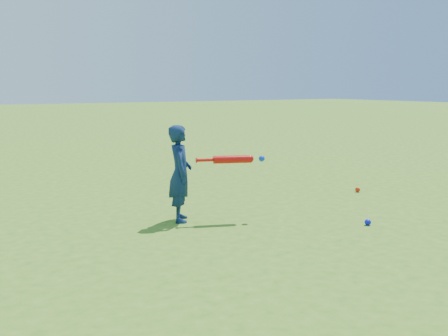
# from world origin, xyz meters

# --- Properties ---
(ground) EXTENTS (80.00, 80.00, 0.00)m
(ground) POSITION_xyz_m (0.00, 0.00, 0.00)
(ground) COLOR #3D6D1A
(ground) RESTS_ON ground
(child) EXTENTS (0.40, 0.47, 1.09)m
(child) POSITION_xyz_m (0.14, 0.53, 0.54)
(child) COLOR #0F2149
(child) RESTS_ON ground
(ground_ball_red) EXTENTS (0.07, 0.07, 0.07)m
(ground_ball_red) POSITION_xyz_m (3.01, 0.59, 0.04)
(ground_ball_red) COLOR red
(ground_ball_red) RESTS_ON ground
(ground_ball_blue) EXTENTS (0.07, 0.07, 0.07)m
(ground_ball_blue) POSITION_xyz_m (1.81, -0.71, 0.04)
(ground_ball_blue) COLOR #0D13E2
(ground_ball_blue) RESTS_ON ground
(bat_swing) EXTENTS (0.75, 0.33, 0.09)m
(bat_swing) POSITION_xyz_m (0.70, 0.26, 0.70)
(bat_swing) COLOR red
(bat_swing) RESTS_ON ground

